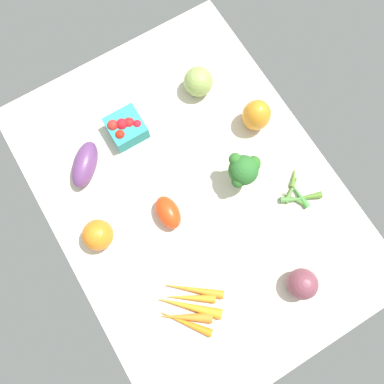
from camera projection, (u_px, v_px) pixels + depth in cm
name	position (u px, v px, depth cm)	size (l,w,h in cm)	color
tablecloth	(192.00, 195.00, 108.49)	(104.00, 76.00, 2.00)	beige
broccoli_head	(244.00, 170.00, 101.02)	(8.88, 9.56, 12.31)	#9ED082
roma_tomato	(168.00, 212.00, 103.19)	(9.55, 5.95, 5.95)	red
red_onion_near_basket	(302.00, 284.00, 97.63)	(7.98, 7.98, 7.98)	brown
berry_basket	(126.00, 128.00, 109.02)	(9.73, 9.73, 6.69)	teal
eggplant	(85.00, 164.00, 106.33)	(13.54, 6.31, 6.31)	#62376C
carrot_bunch	(188.00, 307.00, 98.90)	(18.72, 18.40, 2.84)	orange
heirloom_tomato_green	(198.00, 82.00, 111.28)	(8.59, 8.59, 8.59)	#8CA653
bell_pepper_orange	(256.00, 115.00, 107.75)	(8.06, 8.06, 10.34)	orange
heirloom_tomato_orange	(98.00, 235.00, 100.57)	(8.22, 8.22, 8.22)	orange
okra_pile	(298.00, 194.00, 106.64)	(12.11, 11.35, 1.98)	#497B33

